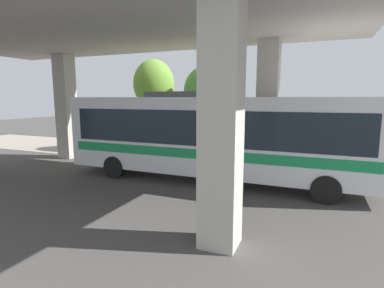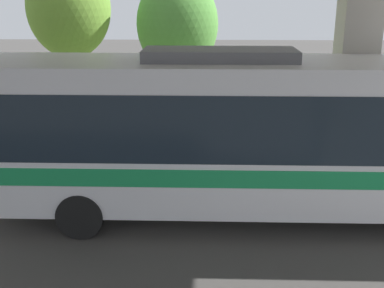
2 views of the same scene
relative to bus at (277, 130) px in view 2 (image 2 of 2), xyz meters
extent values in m
plane|color=#474442|center=(-2.15, -3.81, -2.09)|extent=(80.00, 80.00, 0.00)
cube|color=gray|center=(-5.15, -3.81, -2.08)|extent=(6.00, 40.00, 0.02)
cube|color=#ADA89E|center=(-1.65, 2.07, 0.95)|extent=(0.90, 0.90, 6.08)
cube|color=silver|center=(0.00, 0.01, -0.05)|extent=(2.49, 13.00, 3.18)
cube|color=#19232D|center=(0.00, 0.01, 0.33)|extent=(2.53, 11.96, 1.40)
cube|color=#198C4C|center=(0.00, 0.01, -0.69)|extent=(2.53, 12.35, 0.38)
cube|color=slate|center=(0.00, -1.29, 1.66)|extent=(1.25, 3.25, 0.24)
cylinder|color=black|center=(-1.17, -4.22, -1.59)|extent=(0.28, 1.00, 1.00)
cylinder|color=black|center=(1.17, -4.22, -1.59)|extent=(0.28, 1.00, 1.00)
cylinder|color=#ADA89E|center=(-3.37, -6.49, -1.74)|extent=(0.96, 0.96, 0.70)
sphere|color=olive|center=(-3.37, -6.49, -1.09)|extent=(1.10, 1.10, 1.10)
sphere|color=orange|center=(-3.25, -6.59, -1.26)|extent=(0.33, 0.33, 0.33)
cylinder|color=#ADA89E|center=(-4.09, -4.44, -1.72)|extent=(1.23, 1.23, 0.75)
sphere|color=olive|center=(-4.09, -4.44, -0.90)|extent=(1.59, 1.59, 1.59)
sphere|color=#993F8C|center=(-3.93, -4.56, -1.17)|extent=(0.43, 0.43, 0.43)
cylinder|color=#ADA89E|center=(-4.26, -2.16, -1.78)|extent=(1.28, 1.28, 0.62)
sphere|color=olive|center=(-4.26, -2.16, -1.05)|extent=(1.55, 1.55, 1.55)
sphere|color=#993F8C|center=(-4.10, -2.28, -1.30)|extent=(0.45, 0.45, 0.45)
cylinder|color=brown|center=(-5.83, -6.08, -0.24)|extent=(0.19, 0.19, 3.70)
ellipsoid|color=olive|center=(-5.83, -6.08, 2.42)|extent=(2.72, 2.72, 3.26)
cylinder|color=brown|center=(-6.22, -2.56, -0.52)|extent=(0.15, 0.15, 3.15)
ellipsoid|color=#4C8C38|center=(-6.22, -2.56, 1.88)|extent=(2.73, 2.73, 3.28)
camera|label=1|loc=(12.04, 4.11, 1.51)|focal=28.00mm
camera|label=2|loc=(10.31, -1.57, 2.96)|focal=45.00mm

